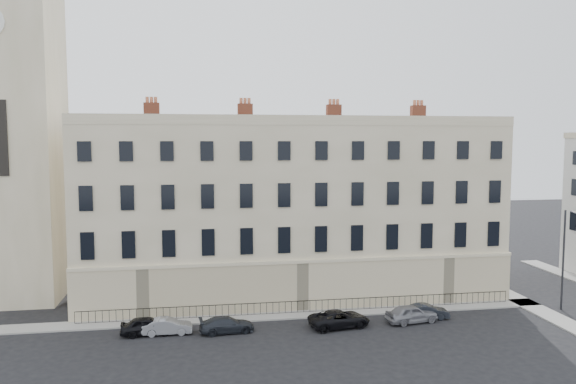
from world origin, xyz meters
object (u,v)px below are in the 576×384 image
at_px(car_c, 227,325).
at_px(streetlamp, 565,255).
at_px(car_d, 339,319).
at_px(car_a, 148,326).
at_px(car_b, 167,326).
at_px(car_e, 412,314).
at_px(car_f, 427,311).

distance_m(car_c, streetlamp, 27.68).
relative_size(car_d, streetlamp, 0.56).
distance_m(car_a, streetlamp, 33.20).
bearing_deg(car_c, car_b, 80.37).
relative_size(car_b, car_e, 0.87).
bearing_deg(car_c, car_f, -92.72).
bearing_deg(car_e, streetlamp, -95.00).
xyz_separation_m(car_d, car_e, (5.70, 0.14, 0.05)).
distance_m(car_f, streetlamp, 12.51).
height_order(car_b, streetlamp, streetlamp).
relative_size(car_a, car_d, 0.83).
bearing_deg(car_a, car_d, -96.03).
height_order(car_c, car_f, car_c).
xyz_separation_m(car_b, car_f, (19.73, 0.29, -0.02)).
height_order(car_c, streetlamp, streetlamp).
relative_size(car_d, car_e, 1.14).
xyz_separation_m(car_a, car_f, (21.11, 0.16, -0.09)).
bearing_deg(car_b, car_f, -89.04).
bearing_deg(car_b, car_a, 84.60).
height_order(car_d, car_f, car_d).
distance_m(car_b, car_e, 18.22).
distance_m(car_a, car_c, 5.61).
bearing_deg(car_e, car_a, 79.16).
height_order(car_f, streetlamp, streetlamp).
height_order(car_c, car_d, car_d).
bearing_deg(car_f, car_b, 98.79).
bearing_deg(car_e, car_f, -73.90).
height_order(car_b, car_d, car_d).
bearing_deg(car_f, car_c, 100.27).
bearing_deg(car_d, car_c, 79.08).
height_order(car_d, streetlamp, streetlamp).
xyz_separation_m(car_f, streetlamp, (11.86, 0.26, 3.99)).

